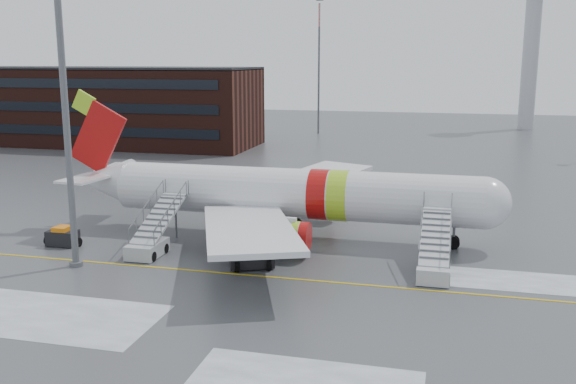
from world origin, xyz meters
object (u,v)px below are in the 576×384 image
(airliner, at_px, (282,194))
(light_mast_near, at_px, (61,52))
(airstair_fwd, at_px, (434,259))
(pushback_tug, at_px, (249,257))
(airstair_aft, at_px, (152,239))
(baggage_tractor, at_px, (63,237))

(airliner, xyz_separation_m, light_mast_near, (-11.59, -10.42, 10.63))
(airstair_fwd, bearing_deg, pushback_tug, -173.15)
(airstair_aft, distance_m, light_mast_near, 14.04)
(airstair_aft, bearing_deg, pushback_tug, -10.59)
(airliner, height_order, airstair_fwd, airliner)
(airliner, relative_size, airstair_fwd, 4.55)
(airstair_fwd, distance_m, baggage_tractor, 26.92)
(baggage_tractor, xyz_separation_m, light_mast_near, (3.61, -4.03, 13.42))
(airstair_aft, xyz_separation_m, pushback_tug, (7.67, -1.44, -0.33))
(airstair_aft, relative_size, baggage_tractor, 2.71)
(airliner, bearing_deg, airstair_fwd, -29.16)
(airstair_aft, xyz_separation_m, baggage_tractor, (-7.28, 0.14, -0.44))
(baggage_tractor, bearing_deg, pushback_tug, -6.03)
(airstair_fwd, height_order, light_mast_near, light_mast_near)
(airstair_aft, height_order, pushback_tug, airstair_aft)
(baggage_tractor, bearing_deg, airliner, 22.81)
(airliner, xyz_separation_m, baggage_tractor, (-15.20, -6.39, -2.79))
(airstair_fwd, xyz_separation_m, pushback_tug, (-11.96, -1.44, -0.33))
(airliner, distance_m, baggage_tractor, 16.72)
(airliner, relative_size, light_mast_near, 1.28)
(airstair_fwd, bearing_deg, airstair_aft, 180.00)
(light_mast_near, bearing_deg, airstair_fwd, 9.46)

